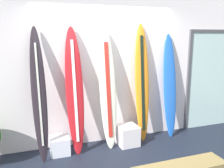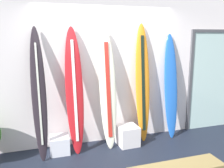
# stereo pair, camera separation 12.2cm
# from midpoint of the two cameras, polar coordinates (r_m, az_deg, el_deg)

# --- Properties ---
(wall_back) EXTENTS (7.20, 0.20, 2.80)m
(wall_back) POSITION_cam_midpoint_polar(r_m,az_deg,el_deg) (4.48, -0.81, 4.01)
(wall_back) COLOR white
(wall_back) RESTS_ON ground
(surfboard_charcoal) EXTENTS (0.26, 0.51, 2.14)m
(surfboard_charcoal) POSITION_cam_midpoint_polar(r_m,az_deg,el_deg) (3.98, -16.21, -2.24)
(surfboard_charcoal) COLOR black
(surfboard_charcoal) RESTS_ON ground
(surfboard_crimson) EXTENTS (0.30, 0.43, 2.14)m
(surfboard_crimson) POSITION_cam_midpoint_polar(r_m,az_deg,el_deg) (4.07, -8.10, -1.59)
(surfboard_crimson) COLOR red
(surfboard_crimson) RESTS_ON ground
(surfboard_ivory) EXTENTS (0.31, 0.41, 2.09)m
(surfboard_ivory) POSITION_cam_midpoint_polar(r_m,az_deg,el_deg) (4.21, -0.16, -1.37)
(surfboard_ivory) COLOR silver
(surfboard_ivory) RESTS_ON ground
(surfboard_sunset) EXTENTS (0.28, 0.31, 2.21)m
(surfboard_sunset) POSITION_cam_midpoint_polar(r_m,az_deg,el_deg) (4.51, 8.07, -0.03)
(surfboard_sunset) COLOR orange
(surfboard_sunset) RESTS_ON ground
(surfboard_cobalt) EXTENTS (0.29, 0.35, 2.02)m
(surfboard_cobalt) POSITION_cam_midpoint_polar(r_m,az_deg,el_deg) (4.80, 14.54, -0.77)
(surfboard_cobalt) COLOR blue
(surfboard_cobalt) RESTS_ON ground
(display_block_left) EXTENTS (0.32, 0.32, 0.30)m
(display_block_left) POSITION_cam_midpoint_polar(r_m,az_deg,el_deg) (4.30, -11.56, -14.01)
(display_block_left) COLOR silver
(display_block_left) RESTS_ON ground
(display_block_center) EXTENTS (0.38, 0.38, 0.36)m
(display_block_center) POSITION_cam_midpoint_polar(r_m,az_deg,el_deg) (4.51, 4.55, -12.13)
(display_block_center) COLOR silver
(display_block_center) RESTS_ON ground
(glass_door) EXTENTS (1.18, 0.06, 2.11)m
(glass_door) POSITION_cam_midpoint_polar(r_m,az_deg,el_deg) (5.57, 23.44, 1.25)
(glass_door) COLOR silver
(glass_door) RESTS_ON ground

